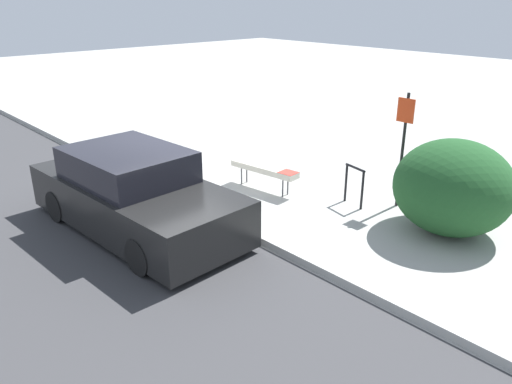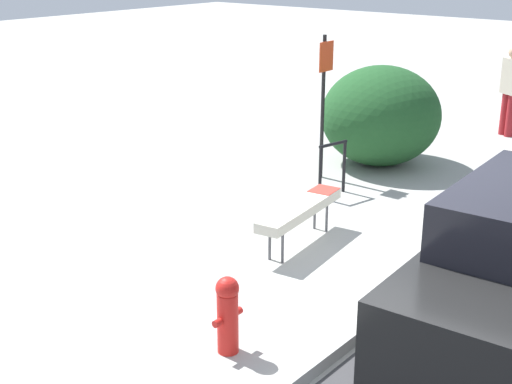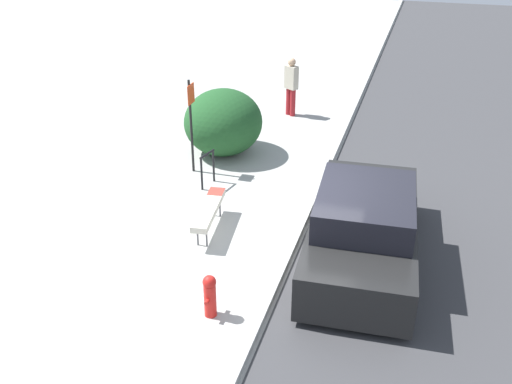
{
  "view_description": "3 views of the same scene",
  "coord_description": "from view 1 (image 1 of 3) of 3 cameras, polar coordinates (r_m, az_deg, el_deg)",
  "views": [
    {
      "loc": [
        7.86,
        -5.31,
        4.01
      ],
      "look_at": [
        1.77,
        0.25,
        0.74
      ],
      "focal_mm": 35.0,
      "sensor_mm": 36.0,
      "label": 1
    },
    {
      "loc": [
        -6.41,
        -3.1,
        3.61
      ],
      "look_at": [
        0.03,
        2.16,
        0.71
      ],
      "focal_mm": 50.0,
      "sensor_mm": 36.0,
      "label": 2
    },
    {
      "loc": [
        -8.82,
        -2.02,
        6.09
      ],
      "look_at": [
        0.76,
        0.87,
        0.82
      ],
      "focal_mm": 40.0,
      "sensor_mm": 36.0,
      "label": 3
    }
  ],
  "objects": [
    {
      "name": "ground_plane",
      "position": [
        10.3,
        -7.7,
        -1.48
      ],
      "size": [
        60.0,
        60.0,
        0.0
      ],
      "primitive_type": "plane",
      "color": "#9E9E99"
    },
    {
      "name": "sign_post",
      "position": [
        10.13,
        16.48,
        5.71
      ],
      "size": [
        0.36,
        0.08,
        2.3
      ],
      "color": "black",
      "rests_on": "ground_plane"
    },
    {
      "name": "bike_rack",
      "position": [
        10.23,
        11.17,
        1.15
      ],
      "size": [
        0.55,
        0.17,
        0.83
      ],
      "rotation": [
        0.0,
        0.0,
        -0.22
      ],
      "color": "black",
      "rests_on": "ground_plane"
    },
    {
      "name": "bench",
      "position": [
        10.86,
        0.96,
        2.62
      ],
      "size": [
        1.7,
        0.53,
        0.55
      ],
      "rotation": [
        0.0,
        0.0,
        0.13
      ],
      "color": "#515156",
      "rests_on": "ground_plane"
    },
    {
      "name": "shrub_hedge",
      "position": [
        9.44,
        21.57,
        0.5
      ],
      "size": [
        2.09,
        2.01,
        1.7
      ],
      "color": "#1E4C23",
      "rests_on": "ground_plane"
    },
    {
      "name": "parked_car_near",
      "position": [
        9.21,
        -13.74,
        -0.28
      ],
      "size": [
        4.57,
        2.1,
        1.48
      ],
      "rotation": [
        0.0,
        0.0,
        0.06
      ],
      "color": "black",
      "rests_on": "ground_plane"
    },
    {
      "name": "curb",
      "position": [
        10.28,
        -7.72,
        -1.15
      ],
      "size": [
        60.0,
        0.2,
        0.13
      ],
      "color": "#A8A8A3",
      "rests_on": "ground_plane"
    },
    {
      "name": "fire_hydrant",
      "position": [
        12.2,
        -10.38,
        4.1
      ],
      "size": [
        0.36,
        0.22,
        0.77
      ],
      "color": "red",
      "rests_on": "ground_plane"
    }
  ]
}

